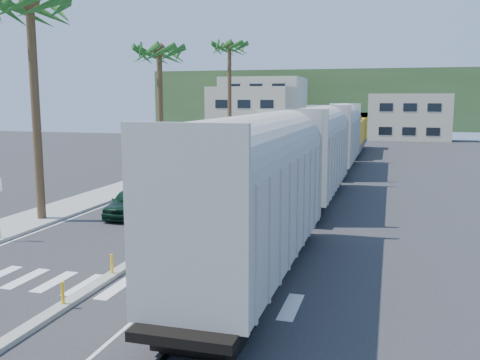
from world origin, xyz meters
The scene contains 15 objects.
ground centered at (0.00, 0.00, 0.00)m, with size 140.00×140.00×0.00m, color #28282B.
sidewalk centered at (-8.50, 25.00, 0.07)m, with size 3.00×90.00×0.15m, color gray.
rails centered at (5.00, 28.00, 0.03)m, with size 1.56×100.00×0.06m.
median centered at (0.00, 19.96, 0.09)m, with size 0.45×60.00×0.85m.
crosswalk centered at (0.00, -2.00, 0.01)m, with size 14.00×2.20×0.01m, color silver.
lane_markings centered at (-2.15, 25.00, 0.00)m, with size 9.42×90.00×0.01m.
freight_train centered at (5.00, 20.72, 2.91)m, with size 3.00×60.94×5.85m.
palm_trees centered at (-8.10, 22.70, 10.81)m, with size 3.50×37.20×13.75m.
buildings centered at (-6.41, 71.66, 4.36)m, with size 38.00×27.00×10.00m.
hillside centered at (0.00, 100.00, 6.00)m, with size 80.00×20.00×12.00m, color #385628.
car_lead centered at (-4.02, 8.38, 0.77)m, with size 2.16×4.62×1.53m, color black.
car_second centered at (-3.03, 12.05, 0.81)m, with size 2.11×5.04×1.62m, color black.
car_third centered at (-3.01, 18.47, 0.67)m, with size 2.31×4.80×1.35m, color black.
car_rear centered at (-3.74, 25.00, 0.60)m, with size 2.02×4.33×1.20m, color #B8BBBD.
cyclist centered at (2.07, 1.57, 0.76)m, with size 1.45×2.29×2.41m.
Camera 1 is at (9.45, -17.53, 6.39)m, focal length 40.00 mm.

